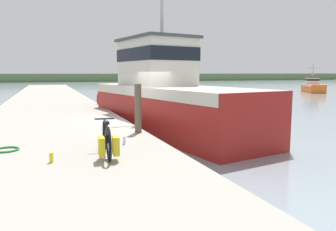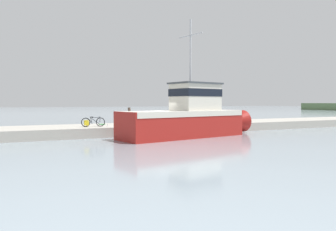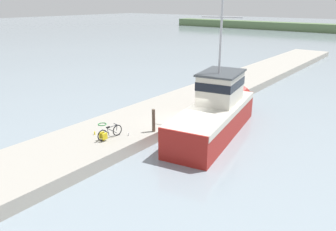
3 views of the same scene
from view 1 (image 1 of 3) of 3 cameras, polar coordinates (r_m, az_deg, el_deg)
ground_plane at (r=12.41m, az=-4.20°, el=-4.00°), size 320.00×320.00×0.00m
dock_pier at (r=11.87m, az=-19.18°, el=-3.17°), size 5.12×80.00×0.71m
far_shoreline at (r=101.12m, az=-1.10°, el=6.67°), size 180.00×5.00×2.26m
fishing_boat_main at (r=13.93m, az=-0.88°, el=3.52°), size 4.61×11.56×8.52m
boat_orange_near at (r=45.73m, az=23.87°, el=4.65°), size 4.11×5.87×3.56m
bicycle_touring at (r=6.94m, az=-10.53°, el=-4.38°), size 0.52×1.75×0.74m
mooring_post at (r=9.61m, az=-5.24°, el=1.24°), size 0.20×0.20×1.43m
hose_coil at (r=8.29m, az=-26.33°, el=-5.34°), size 0.55×0.55×0.04m
water_bottle_by_bike at (r=8.15m, az=-7.62°, el=-4.29°), size 0.06×0.06×0.20m
water_bottle_on_curb at (r=6.85m, az=-19.66°, el=-6.93°), size 0.08×0.08×0.20m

